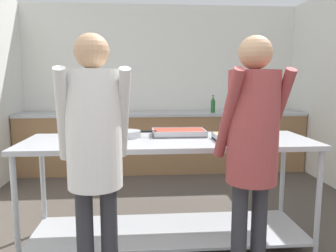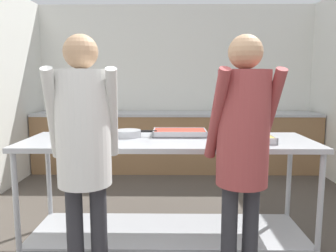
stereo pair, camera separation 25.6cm
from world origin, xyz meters
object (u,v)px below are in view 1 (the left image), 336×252
serving_tray_roast (179,133)px  serving_tray_vegetables (244,138)px  guest_serving_right (252,138)px  guest_serving_left (94,142)px  water_bottle (213,105)px  plate_stack (87,134)px  sauce_pan (128,134)px

serving_tray_roast → serving_tray_vegetables: (0.51, -0.29, 0.00)m
serving_tray_vegetables → guest_serving_right: size_ratio=0.28×
guest_serving_left → water_bottle: bearing=65.5°
plate_stack → sauce_pan: same height
serving_tray_roast → guest_serving_left: (-0.62, -0.91, 0.10)m
plate_stack → guest_serving_right: (1.19, -0.87, 0.10)m
sauce_pan → plate_stack: bearing=172.8°
sauce_pan → serving_tray_vegetables: bearing=-13.0°
plate_stack → sauce_pan: size_ratio=0.74×
plate_stack → serving_tray_vegetables: plate_stack is taller
serving_tray_vegetables → guest_serving_left: size_ratio=0.28×
plate_stack → guest_serving_left: bearing=-77.5°
sauce_pan → guest_serving_left: (-0.16, -0.84, 0.09)m
serving_tray_vegetables → guest_serving_right: (-0.14, -0.61, 0.10)m
plate_stack → guest_serving_right: size_ratio=0.16×
guest_serving_right → serving_tray_roast: bearing=112.5°
serving_tray_vegetables → guest_serving_left: (-1.13, -0.62, 0.10)m
plate_stack → serving_tray_vegetables: bearing=-11.4°
guest_serving_left → water_bottle: (1.40, 3.07, -0.01)m
plate_stack → guest_serving_right: guest_serving_right is taller
plate_stack → guest_serving_left: 0.91m
guest_serving_right → sauce_pan: bearing=135.0°
serving_tray_vegetables → guest_serving_right: 0.63m
serving_tray_vegetables → water_bottle: water_bottle is taller
guest_serving_left → sauce_pan: bearing=78.9°
sauce_pan → serving_tray_roast: (0.45, 0.07, -0.01)m
serving_tray_roast → water_bottle: bearing=70.1°
plate_stack → serving_tray_roast: size_ratio=0.58×
sauce_pan → serving_tray_roast: 0.46m
plate_stack → water_bottle: water_bottle is taller
serving_tray_vegetables → plate_stack: bearing=168.6°
serving_tray_roast → serving_tray_vegetables: size_ratio=1.00×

